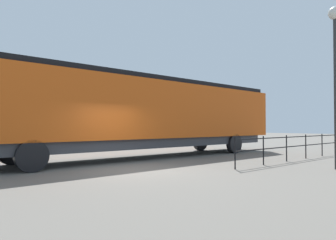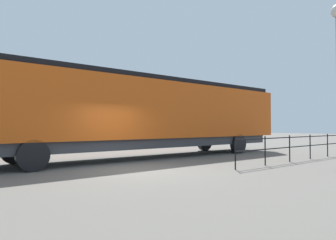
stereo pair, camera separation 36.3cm
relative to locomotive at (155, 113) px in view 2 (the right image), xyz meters
name	(u,v)px [view 2 (the right image)]	position (x,y,z in m)	size (l,w,h in m)	color
ground_plane	(134,170)	(3.20, -3.28, -2.22)	(120.00, 120.00, 0.00)	#666059
locomotive	(155,113)	(0.00, 0.00, 0.00)	(2.98, 17.48, 3.94)	#D15114
platform_fence	(300,144)	(5.39, 4.30, -1.47)	(0.05, 9.41, 1.16)	black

